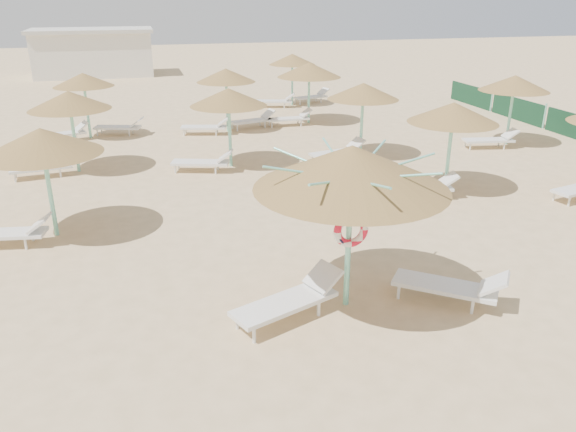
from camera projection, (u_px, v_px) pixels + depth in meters
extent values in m
plane|color=#DCBA86|center=(336.00, 309.00, 10.71)|extent=(120.00, 120.00, 0.00)
cylinder|color=#80DEC4|center=(348.00, 242.00, 10.41)|extent=(0.11, 0.11, 2.64)
cone|color=olive|center=(352.00, 167.00, 9.87)|extent=(3.53, 3.53, 0.79)
cylinder|color=#80DEC4|center=(351.00, 182.00, 9.97)|extent=(0.20, 0.20, 0.12)
cylinder|color=#80DEC4|center=(394.00, 166.00, 10.08)|extent=(1.59, 0.04, 0.40)
cylinder|color=#80DEC4|center=(369.00, 158.00, 10.54)|extent=(1.16, 1.16, 0.40)
cylinder|color=#80DEC4|center=(336.00, 157.00, 10.61)|extent=(0.04, 1.59, 0.40)
cylinder|color=#80DEC4|center=(311.00, 163.00, 10.26)|extent=(1.16, 1.16, 0.40)
cylinder|color=#80DEC4|center=(308.00, 173.00, 9.69)|extent=(1.59, 0.04, 0.40)
cylinder|color=#80DEC4|center=(331.00, 182.00, 9.24)|extent=(1.16, 1.16, 0.40)
cylinder|color=#80DEC4|center=(369.00, 184.00, 9.16)|extent=(0.04, 1.59, 0.40)
cylinder|color=#80DEC4|center=(395.00, 176.00, 9.51)|extent=(1.16, 1.16, 0.40)
torus|color=red|center=(351.00, 230.00, 10.21)|extent=(0.67, 0.15, 0.67)
cylinder|color=white|center=(254.00, 335.00, 9.63)|extent=(0.06, 0.06, 0.30)
cylinder|color=white|center=(237.00, 322.00, 10.03)|extent=(0.06, 0.06, 0.30)
cylinder|color=white|center=(319.00, 309.00, 10.44)|extent=(0.06, 0.06, 0.30)
cylinder|color=white|center=(301.00, 297.00, 10.84)|extent=(0.06, 0.06, 0.30)
cube|color=white|center=(285.00, 303.00, 10.24)|extent=(2.14, 1.38, 0.09)
cube|color=white|center=(323.00, 277.00, 10.65)|extent=(0.72, 0.79, 0.39)
cylinder|color=white|center=(399.00, 292.00, 11.03)|extent=(0.06, 0.06, 0.29)
cylinder|color=white|center=(405.00, 281.00, 11.47)|extent=(0.06, 0.06, 0.29)
cylinder|color=white|center=(472.00, 307.00, 10.51)|extent=(0.06, 0.06, 0.29)
cylinder|color=white|center=(476.00, 294.00, 10.95)|extent=(0.06, 0.06, 0.29)
cube|color=white|center=(445.00, 286.00, 10.87)|extent=(1.94, 1.73, 0.08)
cube|color=white|center=(494.00, 283.00, 10.46)|extent=(0.78, 0.80, 0.38)
cylinder|color=#80DEC4|center=(50.00, 191.00, 13.57)|extent=(0.11, 0.11, 2.30)
cone|color=olive|center=(41.00, 141.00, 13.11)|extent=(2.76, 2.76, 0.62)
cylinder|color=#80DEC4|center=(43.00, 151.00, 13.20)|extent=(0.20, 0.20, 0.12)
cylinder|color=white|center=(26.00, 244.00, 13.14)|extent=(0.06, 0.06, 0.28)
cylinder|color=white|center=(32.00, 236.00, 13.60)|extent=(0.06, 0.06, 0.28)
cube|color=white|center=(4.00, 234.00, 13.25)|extent=(1.97, 0.92, 0.08)
cube|color=white|center=(39.00, 223.00, 13.24)|extent=(0.57, 0.67, 0.36)
cylinder|color=#80DEC4|center=(74.00, 138.00, 18.55)|extent=(0.11, 0.11, 2.30)
cone|color=olive|center=(69.00, 100.00, 18.09)|extent=(2.62, 2.62, 0.59)
cylinder|color=#80DEC4|center=(70.00, 108.00, 18.18)|extent=(0.20, 0.20, 0.12)
cylinder|color=white|center=(15.00, 178.00, 17.80)|extent=(0.06, 0.06, 0.28)
cylinder|color=white|center=(15.00, 174.00, 18.23)|extent=(0.06, 0.06, 0.28)
cylinder|color=white|center=(60.00, 173.00, 18.29)|extent=(0.06, 0.06, 0.28)
cylinder|color=white|center=(60.00, 169.00, 18.72)|extent=(0.06, 0.06, 0.28)
cube|color=white|center=(41.00, 168.00, 18.24)|extent=(1.97, 0.87, 0.08)
cube|color=white|center=(68.00, 158.00, 18.45)|extent=(0.56, 0.66, 0.36)
cylinder|color=#80DEC4|center=(87.00, 110.00, 22.85)|extent=(0.11, 0.11, 2.30)
cone|color=olive|center=(83.00, 80.00, 22.40)|extent=(2.38, 2.38, 0.54)
cylinder|color=#80DEC4|center=(84.00, 86.00, 22.48)|extent=(0.20, 0.20, 0.12)
cylinder|color=white|center=(41.00, 143.00, 22.02)|extent=(0.06, 0.06, 0.28)
cylinder|color=white|center=(39.00, 140.00, 22.41)|extent=(0.06, 0.06, 0.28)
cylinder|color=white|center=(77.00, 138.00, 22.68)|extent=(0.06, 0.06, 0.28)
cylinder|color=white|center=(74.00, 136.00, 23.07)|extent=(0.06, 0.06, 0.28)
cube|color=white|center=(61.00, 134.00, 22.54)|extent=(2.00, 1.15, 0.08)
cube|color=white|center=(81.00, 126.00, 22.87)|extent=(0.64, 0.72, 0.36)
cylinder|color=white|center=(97.00, 133.00, 23.56)|extent=(0.06, 0.06, 0.28)
cylinder|color=white|center=(102.00, 130.00, 24.02)|extent=(0.06, 0.06, 0.28)
cylinder|color=white|center=(129.00, 133.00, 23.51)|extent=(0.06, 0.06, 0.28)
cylinder|color=white|center=(133.00, 130.00, 23.97)|extent=(0.06, 0.06, 0.28)
cube|color=white|center=(118.00, 127.00, 23.69)|extent=(2.00, 1.15, 0.08)
cube|color=white|center=(137.00, 122.00, 23.58)|extent=(0.64, 0.72, 0.36)
cylinder|color=#80DEC4|center=(230.00, 133.00, 19.12)|extent=(0.11, 0.11, 2.30)
cone|color=olive|center=(228.00, 97.00, 18.66)|extent=(2.59, 2.59, 0.58)
cylinder|color=#80DEC4|center=(229.00, 104.00, 18.75)|extent=(0.20, 0.20, 0.12)
cylinder|color=white|center=(175.00, 170.00, 18.67)|extent=(0.06, 0.06, 0.28)
cylinder|color=white|center=(179.00, 165.00, 19.13)|extent=(0.06, 0.06, 0.28)
cylinder|color=white|center=(216.00, 170.00, 18.62)|extent=(0.06, 0.06, 0.28)
cylinder|color=white|center=(218.00, 166.00, 19.08)|extent=(0.06, 0.06, 0.28)
cube|color=white|center=(200.00, 162.00, 18.80)|extent=(2.00, 1.16, 0.08)
cube|color=white|center=(225.00, 156.00, 18.68)|extent=(0.64, 0.72, 0.36)
cylinder|color=#80DEC4|center=(227.00, 105.00, 24.04)|extent=(0.11, 0.11, 2.30)
cone|color=olive|center=(226.00, 75.00, 23.58)|extent=(2.49, 2.49, 0.56)
cylinder|color=#80DEC4|center=(226.00, 81.00, 23.67)|extent=(0.20, 0.20, 0.12)
cylinder|color=white|center=(184.00, 133.00, 23.55)|extent=(0.06, 0.06, 0.28)
cylinder|color=white|center=(186.00, 130.00, 24.01)|extent=(0.06, 0.06, 0.28)
cylinder|color=white|center=(216.00, 133.00, 23.56)|extent=(0.06, 0.06, 0.28)
cylinder|color=white|center=(217.00, 130.00, 24.03)|extent=(0.06, 0.06, 0.28)
cube|color=white|center=(204.00, 127.00, 23.72)|extent=(1.99, 1.07, 0.08)
cube|color=white|center=(223.00, 122.00, 23.64)|extent=(0.62, 0.70, 0.36)
cylinder|color=white|center=(237.00, 128.00, 24.38)|extent=(0.06, 0.06, 0.28)
cylinder|color=white|center=(233.00, 126.00, 24.78)|extent=(0.06, 0.06, 0.28)
cylinder|color=white|center=(265.00, 125.00, 24.99)|extent=(0.06, 0.06, 0.28)
cylinder|color=white|center=(260.00, 123.00, 25.40)|extent=(0.06, 0.06, 0.28)
cube|color=white|center=(251.00, 121.00, 24.88)|extent=(1.99, 1.07, 0.08)
cube|color=white|center=(268.00, 114.00, 25.17)|extent=(0.62, 0.70, 0.36)
cylinder|color=#80DEC4|center=(449.00, 154.00, 16.71)|extent=(0.11, 0.11, 2.30)
cone|color=olive|center=(453.00, 112.00, 16.25)|extent=(2.62, 2.62, 0.59)
cylinder|color=#80DEC4|center=(452.00, 121.00, 16.33)|extent=(0.20, 0.20, 0.12)
cylinder|color=white|center=(393.00, 197.00, 16.19)|extent=(0.06, 0.06, 0.28)
cylinder|color=white|center=(390.00, 191.00, 16.66)|extent=(0.06, 0.06, 0.28)
cylinder|color=white|center=(440.00, 196.00, 16.25)|extent=(0.06, 0.06, 0.28)
cylinder|color=white|center=(435.00, 190.00, 16.71)|extent=(0.06, 0.06, 0.28)
cube|color=white|center=(419.00, 188.00, 16.39)|extent=(1.99, 1.01, 0.08)
cube|color=white|center=(449.00, 179.00, 16.34)|extent=(0.60, 0.69, 0.36)
cylinder|color=#80DEC4|center=(362.00, 126.00, 20.25)|extent=(0.11, 0.11, 2.30)
cone|color=olive|center=(363.00, 91.00, 19.79)|extent=(2.54, 2.54, 0.57)
cylinder|color=#80DEC4|center=(363.00, 98.00, 19.88)|extent=(0.20, 0.20, 0.12)
cylinder|color=white|center=(320.00, 162.00, 19.46)|extent=(0.06, 0.06, 0.28)
cylinder|color=white|center=(313.00, 159.00, 19.87)|extent=(0.06, 0.06, 0.28)
cylinder|color=white|center=(352.00, 157.00, 20.03)|extent=(0.06, 0.06, 0.28)
cylinder|color=white|center=(345.00, 154.00, 20.44)|extent=(0.06, 0.06, 0.28)
cube|color=white|center=(336.00, 153.00, 19.94)|extent=(1.99, 1.00, 0.08)
cube|color=white|center=(356.00, 143.00, 20.21)|extent=(0.60, 0.69, 0.36)
cylinder|color=#80DEC4|center=(309.00, 98.00, 25.61)|extent=(0.11, 0.11, 2.30)
cone|color=olive|center=(309.00, 70.00, 25.14)|extent=(2.87, 2.87, 0.65)
cylinder|color=#80DEC4|center=(309.00, 75.00, 25.24)|extent=(0.20, 0.20, 0.12)
cylinder|color=white|center=(272.00, 125.00, 24.94)|extent=(0.06, 0.06, 0.28)
cylinder|color=white|center=(269.00, 123.00, 25.39)|extent=(0.06, 0.06, 0.28)
cylinder|color=white|center=(301.00, 123.00, 25.27)|extent=(0.06, 0.06, 0.28)
cylinder|color=white|center=(298.00, 121.00, 25.72)|extent=(0.06, 0.06, 0.28)
cube|color=white|center=(288.00, 119.00, 25.29)|extent=(1.90, 0.62, 0.08)
cube|color=white|center=(306.00, 113.00, 25.41)|extent=(0.49, 0.60, 0.36)
cylinder|color=white|center=(569.00, 202.00, 15.81)|extent=(0.06, 0.06, 0.28)
cylinder|color=white|center=(554.00, 196.00, 16.22)|extent=(0.06, 0.06, 0.28)
cylinder|color=#80DEC4|center=(510.00, 115.00, 21.95)|extent=(0.11, 0.11, 2.30)
cone|color=olive|center=(515.00, 83.00, 21.49)|extent=(2.64, 2.64, 0.59)
cylinder|color=#80DEC4|center=(514.00, 89.00, 21.58)|extent=(0.20, 0.20, 0.12)
cylinder|color=white|center=(470.00, 147.00, 21.41)|extent=(0.06, 0.06, 0.28)
cylinder|color=white|center=(465.00, 144.00, 21.88)|extent=(0.06, 0.06, 0.28)
cylinder|color=white|center=(504.00, 146.00, 21.52)|extent=(0.06, 0.06, 0.28)
cylinder|color=white|center=(499.00, 143.00, 21.98)|extent=(0.06, 0.06, 0.28)
cube|color=white|center=(488.00, 140.00, 21.64)|extent=(1.98, 0.94, 0.08)
cube|color=white|center=(510.00, 134.00, 21.62)|extent=(0.58, 0.68, 0.36)
cylinder|color=#80DEC4|center=(292.00, 83.00, 29.68)|extent=(0.11, 0.11, 2.30)
cone|color=olive|center=(292.00, 59.00, 29.23)|extent=(2.43, 2.43, 0.55)
cylinder|color=#80DEC4|center=(292.00, 64.00, 29.31)|extent=(0.20, 0.20, 0.12)
cylinder|color=white|center=(258.00, 106.00, 29.21)|extent=(0.06, 0.06, 0.28)
cylinder|color=white|center=(259.00, 104.00, 29.68)|extent=(0.06, 0.06, 0.28)
cylinder|color=white|center=(284.00, 106.00, 29.20)|extent=(0.06, 0.06, 0.28)
cylinder|color=white|center=(284.00, 104.00, 29.66)|extent=(0.06, 0.06, 0.28)
cube|color=white|center=(274.00, 101.00, 29.37)|extent=(2.00, 1.11, 0.08)
cube|color=white|center=(290.00, 97.00, 29.27)|extent=(0.63, 0.71, 0.36)
cylinder|color=white|center=(300.00, 102.00, 30.01)|extent=(0.06, 0.06, 0.28)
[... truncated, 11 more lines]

